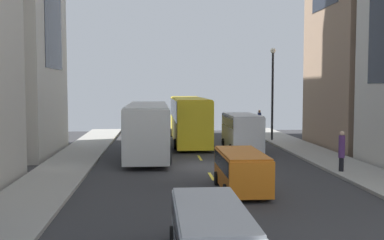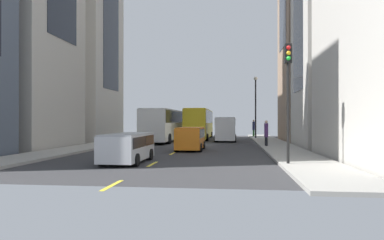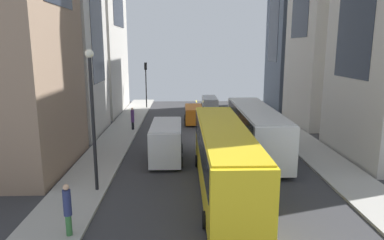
{
  "view_description": "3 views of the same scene",
  "coord_description": "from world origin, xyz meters",
  "px_view_note": "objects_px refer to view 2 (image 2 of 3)",
  "views": [
    {
      "loc": [
        -2.78,
        -25.57,
        4.47
      ],
      "look_at": [
        -0.32,
        5.21,
        2.24
      ],
      "focal_mm": 43.11,
      "sensor_mm": 36.0,
      "label": 1
    },
    {
      "loc": [
        4.03,
        -32.53,
        2.15
      ],
      "look_at": [
        -0.06,
        2.65,
        2.29
      ],
      "focal_mm": 33.31,
      "sensor_mm": 36.0,
      "label": 2
    },
    {
      "loc": [
        2.1,
        29.16,
        7.7
      ],
      "look_at": [
        1.42,
        5.61,
        2.79
      ],
      "focal_mm": 32.76,
      "sensor_mm": 36.0,
      "label": 3
    }
  ],
  "objects_px": {
    "car_silver_1": "(128,145)",
    "pedestrian_walking_far": "(254,127)",
    "car_orange_0": "(190,137)",
    "pedestrian_crossing_near": "(266,132)",
    "traffic_light_near_corner": "(288,80)",
    "city_bus_white": "(163,123)",
    "delivery_van_white": "(225,127)",
    "streetcar_yellow": "(200,122)"
  },
  "relations": [
    {
      "from": "car_silver_1",
      "to": "pedestrian_walking_far",
      "type": "height_order",
      "value": "pedestrian_walking_far"
    },
    {
      "from": "car_orange_0",
      "to": "pedestrian_crossing_near",
      "type": "distance_m",
      "value": 6.79
    },
    {
      "from": "car_silver_1",
      "to": "traffic_light_near_corner",
      "type": "distance_m",
      "value": 8.7
    },
    {
      "from": "car_orange_0",
      "to": "traffic_light_near_corner",
      "type": "relative_size",
      "value": 0.77
    },
    {
      "from": "pedestrian_walking_far",
      "to": "city_bus_white",
      "type": "bearing_deg",
      "value": -46.8
    },
    {
      "from": "car_orange_0",
      "to": "car_silver_1",
      "type": "distance_m",
      "value": 8.48
    },
    {
      "from": "car_silver_1",
      "to": "pedestrian_crossing_near",
      "type": "xyz_separation_m",
      "value": [
        8.14,
        11.62,
        0.36
      ]
    },
    {
      "from": "delivery_van_white",
      "to": "car_orange_0",
      "type": "xyz_separation_m",
      "value": [
        -2.32,
        -12.17,
        -0.5
      ]
    },
    {
      "from": "pedestrian_walking_far",
      "to": "traffic_light_near_corner",
      "type": "relative_size",
      "value": 0.39
    },
    {
      "from": "delivery_van_white",
      "to": "car_silver_1",
      "type": "distance_m",
      "value": 20.87
    },
    {
      "from": "streetcar_yellow",
      "to": "pedestrian_crossing_near",
      "type": "distance_m",
      "value": 15.72
    },
    {
      "from": "streetcar_yellow",
      "to": "car_orange_0",
      "type": "xyz_separation_m",
      "value": [
        0.98,
        -17.6,
        -1.12
      ]
    },
    {
      "from": "traffic_light_near_corner",
      "to": "pedestrian_walking_far",
      "type": "bearing_deg",
      "value": 89.78
    },
    {
      "from": "pedestrian_walking_far",
      "to": "pedestrian_crossing_near",
      "type": "distance_m",
      "value": 18.84
    },
    {
      "from": "streetcar_yellow",
      "to": "pedestrian_crossing_near",
      "type": "bearing_deg",
      "value": -64.27
    },
    {
      "from": "streetcar_yellow",
      "to": "pedestrian_walking_far",
      "type": "xyz_separation_m",
      "value": [
        6.85,
        4.7,
        -0.78
      ]
    },
    {
      "from": "car_orange_0",
      "to": "traffic_light_near_corner",
      "type": "bearing_deg",
      "value": -56.94
    },
    {
      "from": "city_bus_white",
      "to": "car_orange_0",
      "type": "distance_m",
      "value": 11.51
    },
    {
      "from": "car_silver_1",
      "to": "pedestrian_crossing_near",
      "type": "relative_size",
      "value": 2.25
    },
    {
      "from": "car_orange_0",
      "to": "streetcar_yellow",
      "type": "bearing_deg",
      "value": 93.19
    },
    {
      "from": "car_orange_0",
      "to": "traffic_light_near_corner",
      "type": "xyz_separation_m",
      "value": [
        5.75,
        -8.83,
        3.11
      ]
    },
    {
      "from": "city_bus_white",
      "to": "car_orange_0",
      "type": "xyz_separation_m",
      "value": [
        4.16,
        -10.68,
        -1.0
      ]
    },
    {
      "from": "streetcar_yellow",
      "to": "delivery_van_white",
      "type": "bearing_deg",
      "value": -58.66
    },
    {
      "from": "pedestrian_crossing_near",
      "to": "delivery_van_white",
      "type": "bearing_deg",
      "value": 56.32
    },
    {
      "from": "car_orange_0",
      "to": "car_silver_1",
      "type": "xyz_separation_m",
      "value": [
        -2.3,
        -8.16,
        -0.11
      ]
    },
    {
      "from": "city_bus_white",
      "to": "car_silver_1",
      "type": "height_order",
      "value": "city_bus_white"
    },
    {
      "from": "delivery_van_white",
      "to": "car_orange_0",
      "type": "distance_m",
      "value": 12.4
    },
    {
      "from": "car_orange_0",
      "to": "car_silver_1",
      "type": "bearing_deg",
      "value": -105.76
    },
    {
      "from": "streetcar_yellow",
      "to": "pedestrian_crossing_near",
      "type": "relative_size",
      "value": 6.24
    },
    {
      "from": "city_bus_white",
      "to": "streetcar_yellow",
      "type": "xyz_separation_m",
      "value": [
        3.18,
        6.91,
        0.12
      ]
    },
    {
      "from": "car_orange_0",
      "to": "pedestrian_walking_far",
      "type": "distance_m",
      "value": 23.06
    },
    {
      "from": "city_bus_white",
      "to": "delivery_van_white",
      "type": "relative_size",
      "value": 2.22
    },
    {
      "from": "pedestrian_walking_far",
      "to": "traffic_light_near_corner",
      "type": "distance_m",
      "value": 31.25
    },
    {
      "from": "city_bus_white",
      "to": "traffic_light_near_corner",
      "type": "xyz_separation_m",
      "value": [
        9.91,
        -19.51,
        2.11
      ]
    },
    {
      "from": "pedestrian_crossing_near",
      "to": "car_silver_1",
      "type": "bearing_deg",
      "value": 179.36
    },
    {
      "from": "city_bus_white",
      "to": "delivery_van_white",
      "type": "height_order",
      "value": "city_bus_white"
    },
    {
      "from": "delivery_van_white",
      "to": "pedestrian_crossing_near",
      "type": "height_order",
      "value": "delivery_van_white"
    },
    {
      "from": "car_orange_0",
      "to": "pedestrian_walking_far",
      "type": "bearing_deg",
      "value": 75.26
    },
    {
      "from": "city_bus_white",
      "to": "car_orange_0",
      "type": "height_order",
      "value": "city_bus_white"
    },
    {
      "from": "streetcar_yellow",
      "to": "pedestrian_walking_far",
      "type": "distance_m",
      "value": 8.34
    },
    {
      "from": "pedestrian_crossing_near",
      "to": "car_orange_0",
      "type": "bearing_deg",
      "value": 155.0
    },
    {
      "from": "city_bus_white",
      "to": "pedestrian_walking_far",
      "type": "bearing_deg",
      "value": 49.19
    }
  ]
}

